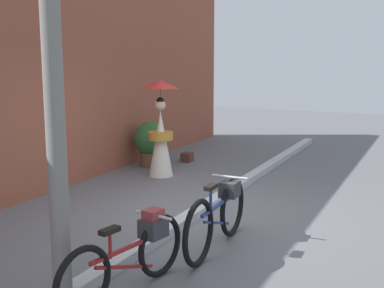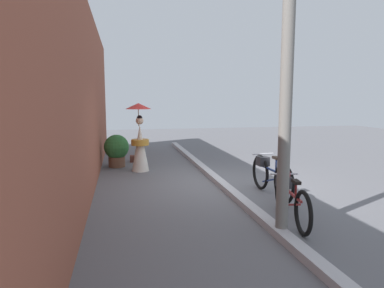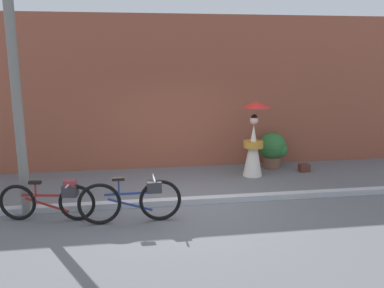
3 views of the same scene
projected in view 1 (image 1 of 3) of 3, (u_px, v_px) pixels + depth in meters
The scene contains 9 objects.
ground_plane at pixel (200, 214), 7.60m from camera, with size 30.00×30.00×0.00m, color slate.
building_wall at pixel (38, 77), 8.57m from camera, with size 14.00×0.40×4.00m, color brown.
sidewalk_curb at pixel (200, 210), 7.59m from camera, with size 14.00×0.20×0.12m, color #B2B2B7.
bicycle_near_officer at pixel (218, 214), 6.19m from camera, with size 1.87×0.48×0.86m.
bicycle_far_side at pixel (131, 253), 5.03m from camera, with size 1.76×0.49×0.77m.
person_with_parasol at pixel (161, 131), 9.88m from camera, with size 0.71×0.71×1.89m.
potted_plant_by_door at pixel (152, 142), 10.88m from camera, with size 0.75×0.73×0.96m.
backpack_on_pavement at pixel (187, 157), 11.34m from camera, with size 0.26×0.22×0.20m.
utility_pole at pixel (52, 50), 4.38m from camera, with size 0.18×0.18×4.80m, color slate.
Camera 1 is at (-6.62, -3.10, 2.35)m, focal length 47.26 mm.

